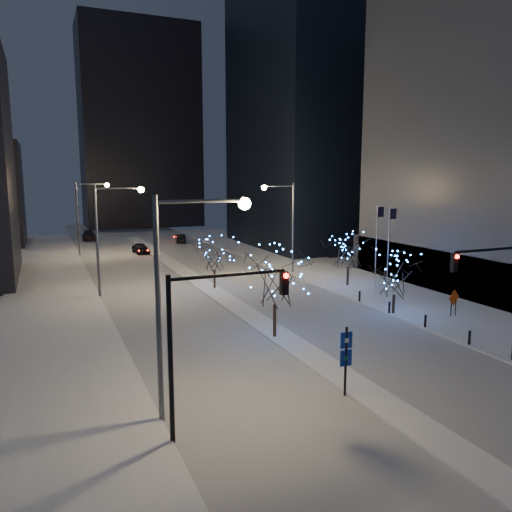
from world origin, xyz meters
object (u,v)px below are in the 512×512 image
holiday_tree_median_near (275,277)px  holiday_tree_plaza_far (348,251)px  street_lamp_east (286,216)px  construction_sign (454,300)px  street_lamp_w_mid (109,225)px  holiday_tree_plaza_near (395,276)px  traffic_signal_east (500,285)px  street_lamp_w_far (85,208)px  holiday_tree_median_far (214,255)px  car_mid (180,238)px  traffic_signal_west (208,326)px  car_near (141,248)px  street_lamp_w_near (182,276)px  wayfinding_sign (346,354)px  car_far (89,236)px

holiday_tree_median_near → holiday_tree_plaza_far: size_ratio=1.18×
street_lamp_east → construction_sign: (4.08, -20.61, -5.04)m
street_lamp_w_mid → holiday_tree_plaza_near: bearing=-37.8°
traffic_signal_east → holiday_tree_plaza_near: bearing=81.9°
street_lamp_w_far → holiday_tree_median_far: 27.88m
car_mid → holiday_tree_median_near: holiday_tree_median_near is taller
traffic_signal_west → holiday_tree_plaza_near: size_ratio=1.32×
car_near → construction_sign: construction_sign is taller
car_near → car_mid: car_near is taller
street_lamp_w_near → holiday_tree_plaza_far: 29.74m
traffic_signal_east → holiday_tree_plaza_near: (1.56, 10.91, -1.63)m
holiday_tree_median_far → holiday_tree_plaza_near: bearing=-54.6°
car_mid → holiday_tree_median_far: 35.33m
holiday_tree_median_far → holiday_tree_plaza_near: 17.25m
traffic_signal_east → holiday_tree_median_near: (-9.44, 9.39, -0.57)m
construction_sign → holiday_tree_plaza_far: bearing=83.4°
traffic_signal_east → car_near: 51.65m
street_lamp_w_near → street_lamp_east: (19.02, 28.00, -0.05)m
holiday_tree_plaza_near → construction_sign: (3.66, -2.51, -1.72)m
car_mid → holiday_tree_median_far: bearing=90.4°
street_lamp_w_near → holiday_tree_median_far: size_ratio=2.04×
street_lamp_east → street_lamp_w_near: bearing=-124.2°
traffic_signal_west → holiday_tree_median_far: 27.49m
holiday_tree_median_near → holiday_tree_plaza_near: holiday_tree_median_near is taller
traffic_signal_west → wayfinding_sign: 7.85m
street_lamp_w_far → holiday_tree_median_far: (9.44, -26.05, -3.15)m
street_lamp_east → holiday_tree_plaza_far: (2.84, -8.06, -2.93)m
street_lamp_w_near → street_lamp_w_mid: size_ratio=1.00×
car_far → holiday_tree_plaza_far: holiday_tree_plaza_far is taller
traffic_signal_west → car_mid: bearing=76.4°
car_near → car_far: car_far is taller
street_lamp_east → wayfinding_sign: 31.37m
holiday_tree_plaza_far → construction_sign: (1.24, -12.55, -2.11)m
street_lamp_w_far → holiday_tree_median_near: size_ratio=1.59×
street_lamp_w_near → holiday_tree_plaza_far: street_lamp_w_near is taller
street_lamp_w_near → street_lamp_w_mid: 25.00m
wayfinding_sign → street_lamp_w_near: bearing=174.6°
street_lamp_w_near → holiday_tree_median_far: street_lamp_w_near is taller
holiday_tree_plaza_near → wayfinding_sign: holiday_tree_plaza_near is taller
street_lamp_w_near → car_far: bearing=88.6°
car_far → holiday_tree_median_far: 44.32m
holiday_tree_plaza_near → wayfinding_sign: size_ratio=1.50×
holiday_tree_median_far → holiday_tree_plaza_far: bearing=-17.9°
street_lamp_east → holiday_tree_median_far: street_lamp_east is taller
street_lamp_east → car_near: 25.13m
holiday_tree_median_far → holiday_tree_plaza_far: (12.43, -4.01, 0.17)m
street_lamp_east → holiday_tree_plaza_near: size_ratio=1.89×
holiday_tree_median_far → construction_sign: (13.66, -16.56, -1.94)m
holiday_tree_plaza_far → wayfinding_sign: bearing=-123.8°
traffic_signal_west → construction_sign: (22.60, 9.40, -3.35)m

